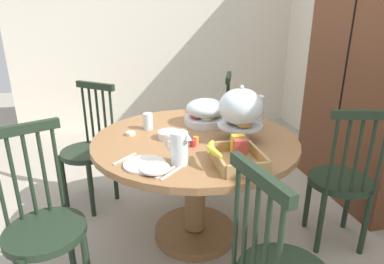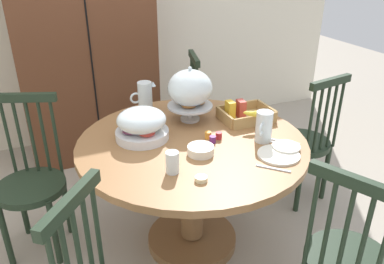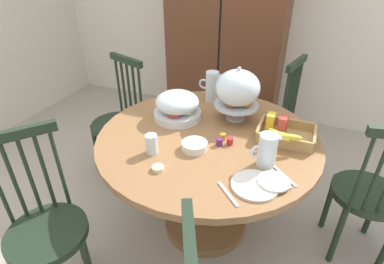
{
  "view_description": "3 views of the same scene",
  "coord_description": "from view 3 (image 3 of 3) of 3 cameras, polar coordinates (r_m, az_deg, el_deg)",
  "views": [
    {
      "loc": [
        1.92,
        -0.43,
        1.48
      ],
      "look_at": [
        -0.08,
        -0.02,
        0.74
      ],
      "focal_mm": 30.86,
      "sensor_mm": 36.0,
      "label": 1
    },
    {
      "loc": [
        -0.72,
        -1.79,
        1.72
      ],
      "look_at": [
        0.02,
        -0.02,
        0.79
      ],
      "focal_mm": 35.94,
      "sensor_mm": 36.0,
      "label": 2
    },
    {
      "loc": [
        0.5,
        -1.46,
        1.67
      ],
      "look_at": [
        -0.08,
        -0.02,
        0.74
      ],
      "focal_mm": 28.55,
      "sensor_mm": 36.0,
      "label": 3
    }
  ],
  "objects": [
    {
      "name": "fruit_platter_covered",
      "position": [
        1.93,
        -2.75,
        4.86
      ],
      "size": [
        0.3,
        0.3,
        0.18
      ],
      "color": "silver",
      "rests_on": "dining_table"
    },
    {
      "name": "windsor_chair_far_side",
      "position": [
        2.06,
        30.07,
        -10.33
      ],
      "size": [
        0.41,
        0.41,
        0.97
      ],
      "color": "#1E2D1E",
      "rests_on": "ground_plane"
    },
    {
      "name": "drinking_glass",
      "position": [
        1.62,
        -7.57,
        -2.25
      ],
      "size": [
        0.06,
        0.06,
        0.11
      ],
      "primitive_type": "cylinder",
      "color": "silver",
      "rests_on": "dining_table"
    },
    {
      "name": "milk_pitcher",
      "position": [
        2.16,
        3.74,
        8.23
      ],
      "size": [
        0.17,
        0.09,
        0.21
      ],
      "color": "silver",
      "rests_on": "dining_table"
    },
    {
      "name": "jam_jar_strawberry",
      "position": [
        1.7,
        7.11,
        -1.73
      ],
      "size": [
        0.04,
        0.04,
        0.04
      ],
      "primitive_type": "cylinder",
      "color": "#B7282D",
      "rests_on": "dining_table"
    },
    {
      "name": "ground_plane",
      "position": [
        2.28,
        2.17,
        -16.28
      ],
      "size": [
        10.0,
        10.0,
        0.0
      ],
      "primitive_type": "plane",
      "color": "#A89E8E"
    },
    {
      "name": "dinner_fork",
      "position": [
        1.54,
        16.92,
        -7.87
      ],
      "size": [
        0.13,
        0.13,
        0.01
      ],
      "primitive_type": "cube",
      "rotation": [
        0.0,
        0.0,
        5.51
      ],
      "color": "silver",
      "rests_on": "dining_table"
    },
    {
      "name": "orange_juice_pitcher",
      "position": [
        1.54,
        13.81,
        -3.6
      ],
      "size": [
        0.14,
        0.14,
        0.18
      ],
      "color": "silver",
      "rests_on": "dining_table"
    },
    {
      "name": "butter_dish",
      "position": [
        1.52,
        -6.38,
        -6.74
      ],
      "size": [
        0.06,
        0.06,
        0.02
      ],
      "primitive_type": "cylinder",
      "color": "beige",
      "rests_on": "dining_table"
    },
    {
      "name": "soup_spoon",
      "position": [
        1.39,
        6.72,
        -11.42
      ],
      "size": [
        0.13,
        0.13,
        0.01
      ],
      "primitive_type": "cube",
      "rotation": [
        0.0,
        0.0,
        5.51
      ],
      "color": "silver",
      "rests_on": "dining_table"
    },
    {
      "name": "jam_jar_grape",
      "position": [
        1.69,
        5.12,
        -1.89
      ],
      "size": [
        0.04,
        0.04,
        0.04
      ],
      "primitive_type": "cylinder",
      "color": "#5B2366",
      "rests_on": "dining_table"
    },
    {
      "name": "cereal_basket",
      "position": [
        1.8,
        16.74,
        -0.06
      ],
      "size": [
        0.32,
        0.3,
        0.12
      ],
      "color": "tan",
      "rests_on": "dining_table"
    },
    {
      "name": "cereal_bowl",
      "position": [
        1.65,
        0.51,
        -2.61
      ],
      "size": [
        0.14,
        0.14,
        0.04
      ],
      "primitive_type": "cylinder",
      "color": "white",
      "rests_on": "dining_table"
    },
    {
      "name": "pastry_stand_with_dome",
      "position": [
        1.89,
        8.52,
        7.8
      ],
      "size": [
        0.28,
        0.28,
        0.34
      ],
      "color": "silver",
      "rests_on": "dining_table"
    },
    {
      "name": "windsor_chair_by_cabinet",
      "position": [
        1.78,
        -25.58,
        -16.17
      ],
      "size": [
        0.47,
        0.47,
        0.97
      ],
      "color": "#1E2D1E",
      "rests_on": "ground_plane"
    },
    {
      "name": "windsor_chair_host_seat",
      "position": [
        2.66,
        14.51,
        2.64
      ],
      "size": [
        0.42,
        0.42,
        0.97
      ],
      "color": "#1E2D1E",
      "rests_on": "ground_plane"
    },
    {
      "name": "dining_table",
      "position": [
        1.89,
        2.83,
        -5.65
      ],
      "size": [
        1.29,
        1.29,
        0.74
      ],
      "color": "olive",
      "rests_on": "ground_plane"
    },
    {
      "name": "china_plate_large",
      "position": [
        1.45,
        11.62,
        -9.68
      ],
      "size": [
        0.22,
        0.22,
        0.01
      ],
      "primitive_type": "cylinder",
      "color": "white",
      "rests_on": "dining_table"
    },
    {
      "name": "jam_jar_apricot",
      "position": [
        1.74,
        5.72,
        -0.88
      ],
      "size": [
        0.04,
        0.04,
        0.04
      ],
      "primitive_type": "cylinder",
      "color": "orange",
      "rests_on": "dining_table"
    },
    {
      "name": "china_plate_small",
      "position": [
        1.47,
        15.03,
        -8.89
      ],
      "size": [
        0.15,
        0.15,
        0.01
      ],
      "primitive_type": "cylinder",
      "color": "white",
      "rests_on": "china_plate_large"
    },
    {
      "name": "wooden_armoire",
      "position": [
        3.15,
        6.73,
        18.19
      ],
      "size": [
        1.18,
        0.6,
        1.96
      ],
      "color": "brown",
      "rests_on": "ground_plane"
    },
    {
      "name": "windsor_chair_near_window",
      "position": [
        2.56,
        -13.44,
        1.57
      ],
      "size": [
        0.43,
        0.43,
        0.97
      ],
      "color": "#1E2D1E",
      "rests_on": "ground_plane"
    },
    {
      "name": "table_knife",
      "position": [
        1.52,
        16.03,
        -8.19
      ],
      "size": [
        0.13,
        0.13,
        0.01
      ],
      "primitive_type": "cube",
      "rotation": [
        0.0,
        0.0,
        5.51
      ],
      "color": "silver",
      "rests_on": "dining_table"
    }
  ]
}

